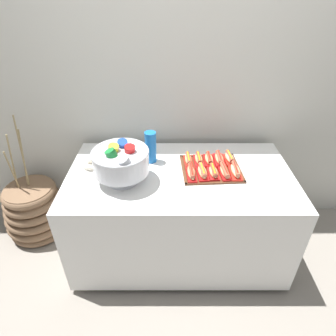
# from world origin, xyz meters

# --- Properties ---
(ground_plane) EXTENTS (10.00, 10.00, 0.00)m
(ground_plane) POSITION_xyz_m (0.00, 0.00, 0.00)
(ground_plane) COLOR gray
(back_wall) EXTENTS (6.00, 0.10, 2.60)m
(back_wall) POSITION_xyz_m (0.00, 0.53, 1.30)
(back_wall) COLOR beige
(back_wall) RESTS_ON ground_plane
(buffet_table) EXTENTS (1.55, 0.85, 0.76)m
(buffet_table) POSITION_xyz_m (0.00, 0.00, 0.40)
(buffet_table) COLOR white
(buffet_table) RESTS_ON ground_plane
(floor_vase) EXTENTS (0.52, 0.52, 1.06)m
(floor_vase) POSITION_xyz_m (-1.22, 0.21, 0.22)
(floor_vase) COLOR brown
(floor_vase) RESTS_ON ground_plane
(serving_tray) EXTENTS (0.43, 0.38, 0.01)m
(serving_tray) POSITION_xyz_m (0.22, 0.04, 0.76)
(serving_tray) COLOR #56331E
(serving_tray) RESTS_ON buffet_table
(hot_dog_0) EXTENTS (0.07, 0.19, 0.06)m
(hot_dog_0) POSITION_xyz_m (0.07, -0.05, 0.79)
(hot_dog_0) COLOR #B21414
(hot_dog_0) RESTS_ON serving_tray
(hot_dog_1) EXTENTS (0.08, 0.17, 0.06)m
(hot_dog_1) POSITION_xyz_m (0.15, -0.04, 0.80)
(hot_dog_1) COLOR #B21414
(hot_dog_1) RESTS_ON serving_tray
(hot_dog_2) EXTENTS (0.07, 0.16, 0.06)m
(hot_dog_2) POSITION_xyz_m (0.22, -0.04, 0.79)
(hot_dog_2) COLOR red
(hot_dog_2) RESTS_ON serving_tray
(hot_dog_3) EXTENTS (0.07, 0.18, 0.06)m
(hot_dog_3) POSITION_xyz_m (0.30, -0.03, 0.79)
(hot_dog_3) COLOR #B21414
(hot_dog_3) RESTS_ON serving_tray
(hot_dog_4) EXTENTS (0.07, 0.18, 0.06)m
(hot_dog_4) POSITION_xyz_m (0.37, -0.03, 0.80)
(hot_dog_4) COLOR red
(hot_dog_4) RESTS_ON serving_tray
(hot_dog_5) EXTENTS (0.06, 0.16, 0.06)m
(hot_dog_5) POSITION_xyz_m (0.06, 0.12, 0.79)
(hot_dog_5) COLOR red
(hot_dog_5) RESTS_ON serving_tray
(hot_dog_6) EXTENTS (0.07, 0.16, 0.06)m
(hot_dog_6) POSITION_xyz_m (0.14, 0.12, 0.79)
(hot_dog_6) COLOR red
(hot_dog_6) RESTS_ON serving_tray
(hot_dog_7) EXTENTS (0.07, 0.17, 0.06)m
(hot_dog_7) POSITION_xyz_m (0.21, 0.13, 0.79)
(hot_dog_7) COLOR #B21414
(hot_dog_7) RESTS_ON serving_tray
(hot_dog_8) EXTENTS (0.07, 0.18, 0.06)m
(hot_dog_8) POSITION_xyz_m (0.29, 0.13, 0.79)
(hot_dog_8) COLOR red
(hot_dog_8) RESTS_ON serving_tray
(hot_dog_9) EXTENTS (0.08, 0.16, 0.06)m
(hot_dog_9) POSITION_xyz_m (0.36, 0.14, 0.79)
(hot_dog_9) COLOR red
(hot_dog_9) RESTS_ON serving_tray
(punch_bowl) EXTENTS (0.36, 0.36, 0.27)m
(punch_bowl) POSITION_xyz_m (-0.38, -0.09, 0.91)
(punch_bowl) COLOR silver
(punch_bowl) RESTS_ON buffet_table
(cup_stack) EXTENTS (0.08, 0.08, 0.23)m
(cup_stack) POSITION_xyz_m (-0.21, 0.15, 0.88)
(cup_stack) COLOR blue
(cup_stack) RESTS_ON buffet_table
(donut) EXTENTS (0.14, 0.14, 0.04)m
(donut) POSITION_xyz_m (-0.62, 0.08, 0.78)
(donut) COLOR silver
(donut) RESTS_ON buffet_table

